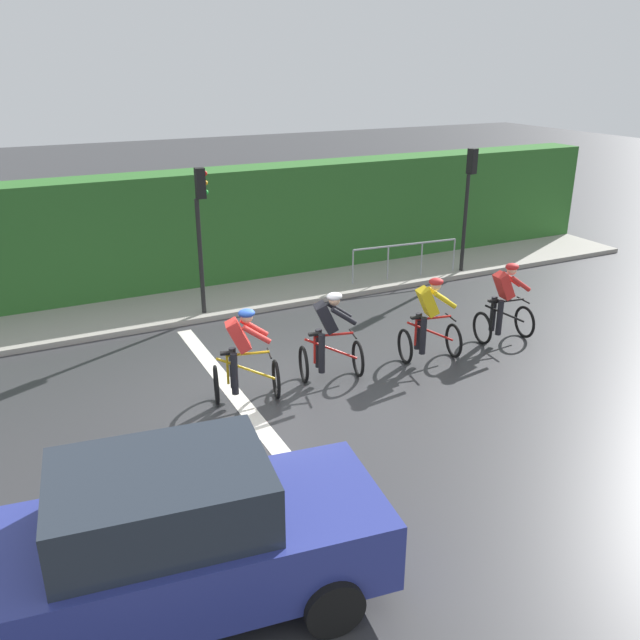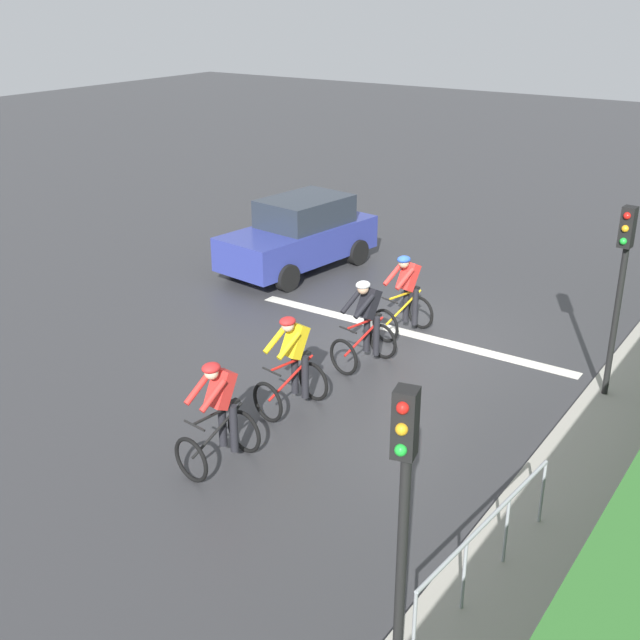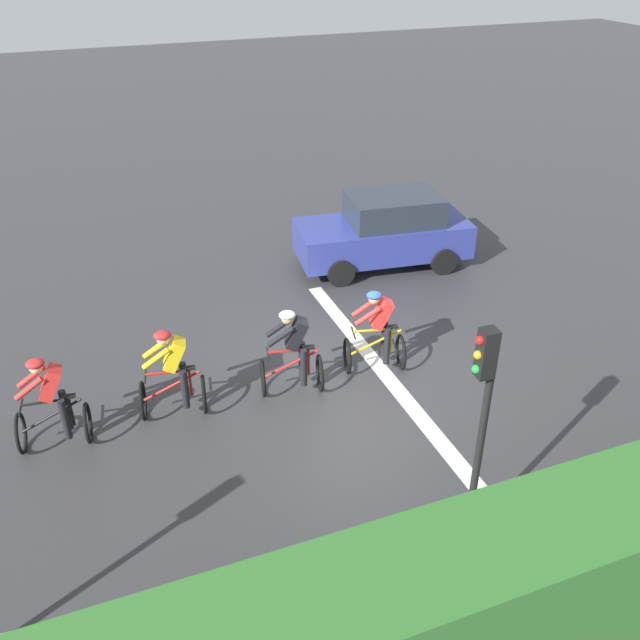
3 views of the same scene
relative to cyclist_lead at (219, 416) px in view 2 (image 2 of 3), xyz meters
The scene contains 10 objects.
ground_plane 5.33m from the cyclist_lead, 89.30° to the right, with size 80.00×80.00×0.00m, color #333335.
road_marking_stop_line 5.83m from the cyclist_lead, 89.36° to the right, with size 7.00×0.30×0.01m, color silver.
cyclist_lead is the anchor object (origin of this frame).
cyclist_second 1.93m from the cyclist_lead, 86.78° to the right, with size 0.87×1.19×1.66m.
cyclist_mid 4.01m from the cyclist_lead, 90.09° to the right, with size 0.90×1.20×1.66m.
cyclist_fourth 5.68m from the cyclist_lead, 89.13° to the right, with size 0.92×1.21×1.66m.
car_navy 8.85m from the cyclist_lead, 62.04° to the right, with size 2.27×4.28×1.76m.
traffic_light_near_crossing 6.62m from the cyclist_lead, 128.39° to the right, with size 0.21×0.31×3.34m.
traffic_light_far_junction 4.80m from the cyclist_lead, 152.28° to the left, with size 0.24×0.31×3.34m.
pedestrian_railing_kerbside 4.23m from the cyclist_lead, behind, with size 0.29×3.00×1.03m.
Camera 2 is at (-6.83, 12.71, 6.39)m, focal length 45.01 mm.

